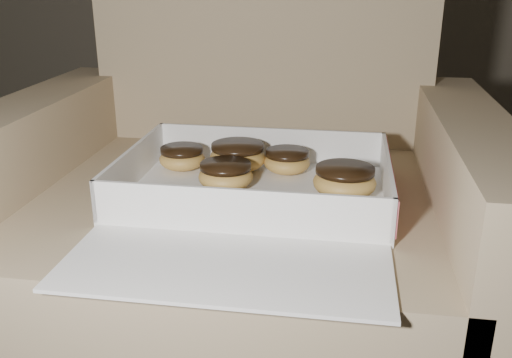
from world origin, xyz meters
name	(u,v)px	position (x,y,z in m)	size (l,w,h in m)	color
armchair	(243,237)	(0.59, 1.06, 0.28)	(0.85, 0.72, 0.89)	#9A8862
bakery_box	(254,198)	(0.63, 0.94, 0.41)	(0.42, 0.49, 0.07)	white
donut_a	(345,181)	(0.76, 0.98, 0.43)	(0.10, 0.10, 0.05)	#E8B251
donut_b	(287,161)	(0.66, 1.08, 0.43)	(0.08, 0.08, 0.04)	#E8B251
donut_c	(226,175)	(0.57, 0.98, 0.43)	(0.09, 0.09, 0.04)	#E8B251
donut_d	(238,156)	(0.58, 1.07, 0.43)	(0.10, 0.10, 0.05)	#E8B251
donut_e	(182,157)	(0.48, 1.06, 0.43)	(0.08, 0.08, 0.04)	#E8B251
crumb_a	(200,199)	(0.54, 0.93, 0.41)	(0.01, 0.01, 0.00)	black
crumb_b	(377,201)	(0.81, 0.96, 0.41)	(0.01, 0.01, 0.00)	black
crumb_c	(335,219)	(0.75, 0.89, 0.41)	(0.01, 0.01, 0.00)	black
crumb_d	(247,191)	(0.61, 0.97, 0.41)	(0.01, 0.01, 0.00)	black
crumb_e	(346,211)	(0.77, 0.92, 0.41)	(0.01, 0.01, 0.00)	black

